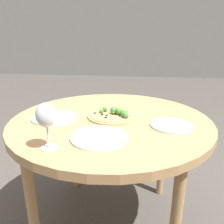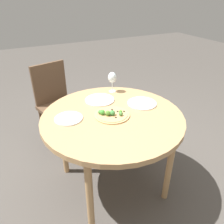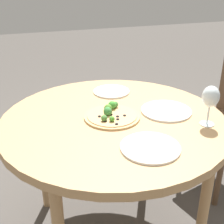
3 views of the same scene
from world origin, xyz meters
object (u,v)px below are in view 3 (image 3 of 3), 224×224
at_px(plate_far, 111,91).
at_px(plate_side, 150,147).
at_px(wine_glass, 211,97).
at_px(plate_near, 166,111).
at_px(pizza, 111,115).

bearing_deg(plate_far, plate_side, -93.07).
relative_size(plate_far, plate_side, 0.86).
distance_m(wine_glass, plate_side, 0.38).
bearing_deg(plate_near, pizza, 174.93).
bearing_deg(plate_side, pizza, 101.25).
xyz_separation_m(plate_near, plate_side, (-0.22, -0.29, 0.00)).
bearing_deg(plate_far, wine_glass, -59.44).
relative_size(pizza, plate_near, 1.07).
relative_size(wine_glass, plate_side, 0.77).
xyz_separation_m(pizza, plate_side, (0.06, -0.32, -0.01)).
xyz_separation_m(pizza, wine_glass, (0.40, -0.21, 0.12)).
xyz_separation_m(wine_glass, plate_near, (-0.12, 0.18, -0.13)).
relative_size(plate_near, plate_side, 1.04).
bearing_deg(pizza, plate_near, -5.07).
distance_m(plate_near, plate_far, 0.38).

